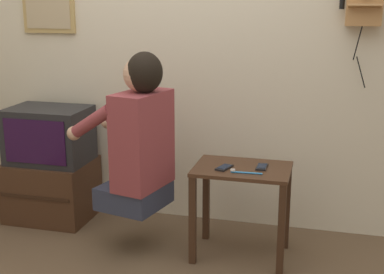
% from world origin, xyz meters
% --- Properties ---
extents(wall_back, '(6.80, 0.05, 2.55)m').
position_xyz_m(wall_back, '(0.00, 0.99, 1.27)').
color(wall_back, beige).
rests_on(wall_back, ground_plane).
extents(side_table, '(0.57, 0.40, 0.57)m').
position_xyz_m(side_table, '(0.42, 0.47, 0.44)').
color(side_table, '#422819').
rests_on(side_table, ground_plane).
extents(person, '(0.61, 0.51, 0.96)m').
position_xyz_m(person, '(-0.20, 0.38, 0.74)').
color(person, '#2D3347').
rests_on(person, ground_plane).
extents(tv_stand, '(0.58, 0.47, 0.43)m').
position_xyz_m(tv_stand, '(-1.00, 0.71, 0.21)').
color(tv_stand, '#422819').
rests_on(tv_stand, ground_plane).
extents(television, '(0.55, 0.39, 0.39)m').
position_xyz_m(television, '(-0.99, 0.70, 0.62)').
color(television, '#232326').
rests_on(television, tv_stand).
extents(framed_picture, '(0.40, 0.03, 0.44)m').
position_xyz_m(framed_picture, '(-1.07, 0.95, 1.53)').
color(framed_picture, tan).
extents(cell_phone_held, '(0.10, 0.14, 0.01)m').
position_xyz_m(cell_phone_held, '(0.32, 0.42, 0.58)').
color(cell_phone_held, black).
rests_on(cell_phone_held, side_table).
extents(cell_phone_spare, '(0.06, 0.12, 0.01)m').
position_xyz_m(cell_phone_spare, '(0.53, 0.49, 0.58)').
color(cell_phone_spare, black).
rests_on(cell_phone_spare, side_table).
extents(toothbrush, '(0.18, 0.02, 0.02)m').
position_xyz_m(toothbrush, '(0.45, 0.36, 0.58)').
color(toothbrush, '#338CD8').
rests_on(toothbrush, side_table).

